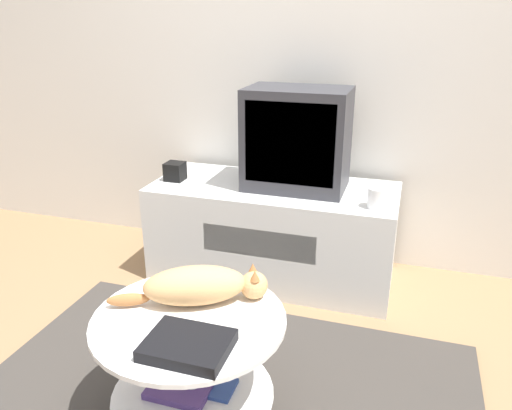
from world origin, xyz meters
name	(u,v)px	position (x,y,z in m)	size (l,w,h in m)	color
wall_back	(309,44)	(0.00, 1.60, 1.30)	(8.00, 0.05, 2.60)	silver
tv_stand	(273,231)	(-0.09, 1.22, 0.28)	(1.37, 0.60, 0.55)	silver
tv	(297,139)	(0.03, 1.24, 0.83)	(0.55, 0.36, 0.55)	#333338
speaker	(175,171)	(-0.67, 1.16, 0.61)	(0.10, 0.10, 0.10)	black
mug	(377,198)	(0.48, 1.05, 0.61)	(0.09, 0.09, 0.10)	white
coffee_table	(191,357)	(-0.06, 0.01, 0.30)	(0.68, 0.68, 0.45)	#B2B2B7
dvd_box	(188,345)	(0.01, -0.16, 0.49)	(0.27, 0.21, 0.04)	black
cat	(200,286)	(-0.06, 0.11, 0.53)	(0.54, 0.32, 0.14)	tan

